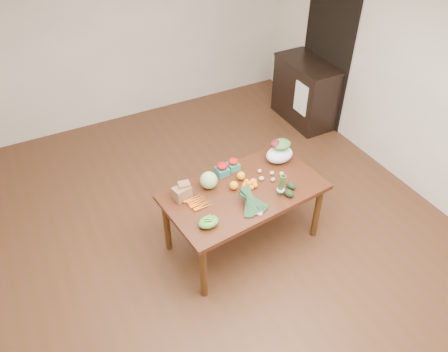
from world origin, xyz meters
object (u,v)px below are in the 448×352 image
cabbage (209,180)px  paper_bag (182,192)px  mandarin_cluster (249,184)px  asparagus_bundle (281,185)px  cabinet (305,92)px  kale_bunch (254,203)px  salad_bag (280,152)px  dining_table (243,217)px

cabbage → paper_bag: bearing=-175.6°
cabbage → mandarin_cluster: size_ratio=0.99×
asparagus_bundle → paper_bag: bearing=149.2°
cabbage → mandarin_cluster: 0.40m
cabinet → cabbage: (-2.35, -1.57, 0.37)m
paper_bag → kale_bunch: 0.71m
cabinet → salad_bag: (-1.49, -1.53, 0.40)m
paper_bag → salad_bag: salad_bag is taller
paper_bag → salad_bag: 1.17m
dining_table → cabinet: cabinet is taller
dining_table → cabbage: cabbage is taller
paper_bag → kale_bunch: size_ratio=0.56×
cabbage → salad_bag: (0.87, 0.04, 0.03)m
cabinet → kale_bunch: size_ratio=2.55×
cabinet → kale_bunch: (-2.12, -2.05, 0.36)m
cabbage → asparagus_bundle: 0.72m
cabinet → mandarin_cluster: bearing=-138.5°
paper_bag → asparagus_bundle: size_ratio=0.89×
salad_bag → asparagus_bundle: bearing=-121.8°
paper_bag → kale_bunch: kale_bunch is taller
mandarin_cluster → salad_bag: (0.52, 0.24, 0.07)m
cabbage → kale_bunch: size_ratio=0.45×
asparagus_bundle → cabinet: bearing=42.3°
kale_bunch → salad_bag: size_ratio=1.32×
kale_bunch → cabbage: bearing=110.3°
cabinet → asparagus_bundle: 2.71m
dining_table → paper_bag: bearing=157.0°
kale_bunch → paper_bag: bearing=133.6°
cabinet → cabbage: size_ratio=5.72×
mandarin_cluster → kale_bunch: size_ratio=0.45×
kale_bunch → asparagus_bundle: bearing=2.8°
cabinet → paper_bag: cabinet is taller
paper_bag → asparagus_bundle: asparagus_bundle is taller
cabinet → dining_table: bearing=-139.2°
salad_bag → paper_bag: bearing=-176.9°
kale_bunch → mandarin_cluster: bearing=62.3°
mandarin_cluster → salad_bag: bearing=24.7°
dining_table → salad_bag: 0.79m
asparagus_bundle → salad_bag: 0.55m
cabinet → mandarin_cluster: 2.69m
kale_bunch → asparagus_bundle: (0.34, 0.05, 0.05)m
dining_table → kale_bunch: 0.54m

